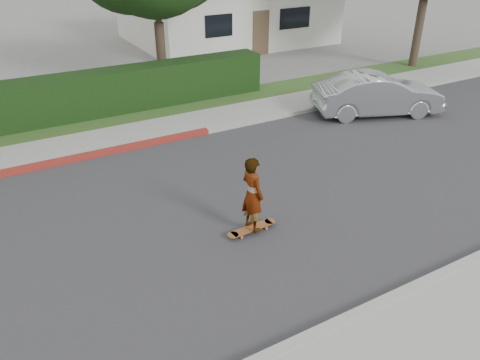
{
  "coord_description": "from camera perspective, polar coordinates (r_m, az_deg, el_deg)",
  "views": [
    {
      "loc": [
        -4.7,
        -8.02,
        5.55
      ],
      "look_at": [
        -0.53,
        -0.66,
        1.0
      ],
      "focal_mm": 35.0,
      "sensor_mm": 36.0,
      "label": 1
    }
  ],
  "objects": [
    {
      "name": "ground",
      "position": [
        10.83,
        0.72,
        -2.56
      ],
      "size": [
        120.0,
        120.0,
        0.0
      ],
      "primitive_type": "plane",
      "color": "slate",
      "rests_on": "ground"
    },
    {
      "name": "sidewalk_near",
      "position": [
        7.83,
        20.49,
        -18.55
      ],
      "size": [
        60.0,
        1.6,
        0.12
      ],
      "primitive_type": "cube",
      "color": "gray",
      "rests_on": "ground"
    },
    {
      "name": "house",
      "position": [
        27.39,
        -1.76,
        21.03
      ],
      "size": [
        10.6,
        8.6,
        4.3
      ],
      "color": "beige",
      "rests_on": "ground"
    },
    {
      "name": "skateboard",
      "position": [
        9.7,
        1.46,
        -5.91
      ],
      "size": [
        1.16,
        0.29,
        0.11
      ],
      "rotation": [
        0.0,
        0.0,
        0.06
      ],
      "color": "#B96332",
      "rests_on": "ground"
    },
    {
      "name": "curb_far",
      "position": [
        14.11,
        -7.71,
        5.18
      ],
      "size": [
        60.0,
        0.2,
        0.15
      ],
      "primitive_type": "cube",
      "color": "#9E9E99",
      "rests_on": "ground"
    },
    {
      "name": "sidewalk_far",
      "position": [
        14.89,
        -9.05,
        6.29
      ],
      "size": [
        60.0,
        1.6,
        0.12
      ],
      "primitive_type": "cube",
      "color": "gray",
      "rests_on": "ground"
    },
    {
      "name": "hedge",
      "position": [
        16.05,
        -22.31,
        8.77
      ],
      "size": [
        15.0,
        1.0,
        1.5
      ],
      "primitive_type": "cube",
      "color": "black",
      "rests_on": "ground"
    },
    {
      "name": "car_silver",
      "position": [
        16.45,
        16.4,
        9.97
      ],
      "size": [
        4.46,
        2.88,
        1.39
      ],
      "primitive_type": "imported",
      "rotation": [
        0.0,
        0.0,
        1.2
      ],
      "color": "#B7B9BF",
      "rests_on": "ground"
    },
    {
      "name": "skateboarder",
      "position": [
        9.27,
        1.52,
        -1.75
      ],
      "size": [
        0.45,
        0.62,
        1.59
      ],
      "primitive_type": "imported",
      "rotation": [
        0.0,
        0.0,
        1.69
      ],
      "color": "white",
      "rests_on": "skateboard"
    },
    {
      "name": "curb_near",
      "position": [
        8.21,
        15.76,
        -14.87
      ],
      "size": [
        60.0,
        0.2,
        0.15
      ],
      "primitive_type": "cube",
      "color": "#9E9E99",
      "rests_on": "ground"
    },
    {
      "name": "planting_strip",
      "position": [
        16.31,
        -11.12,
        8.04
      ],
      "size": [
        60.0,
        1.6,
        0.1
      ],
      "primitive_type": "cube",
      "color": "#2D4C1E",
      "rests_on": "ground"
    },
    {
      "name": "road",
      "position": [
        10.82,
        0.72,
        -2.54
      ],
      "size": [
        60.0,
        8.0,
        0.01
      ],
      "primitive_type": "cube",
      "color": "#2D2D30",
      "rests_on": "ground"
    }
  ]
}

